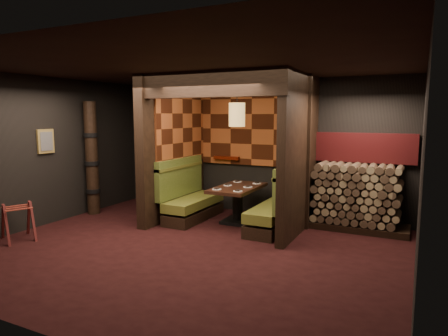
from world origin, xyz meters
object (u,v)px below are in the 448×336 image
(booth_bench_left, at_px, (190,199))
(dining_table, at_px, (238,198))
(firewood_stack, at_px, (360,197))
(luggage_rack, at_px, (18,220))
(totem_column, at_px, (92,159))
(pendant_lamp, at_px, (237,115))
(booth_bench_right, at_px, (278,209))

(booth_bench_left, height_order, dining_table, booth_bench_left)
(dining_table, bearing_deg, firewood_stack, 14.02)
(luggage_rack, bearing_deg, totem_column, 95.70)
(pendant_lamp, height_order, totem_column, pendant_lamp)
(pendant_lamp, bearing_deg, booth_bench_right, -6.08)
(booth_bench_left, bearing_deg, pendant_lamp, 5.24)
(booth_bench_left, distance_m, firewood_stack, 3.33)
(pendant_lamp, bearing_deg, totem_column, -168.30)
(booth_bench_left, distance_m, booth_bench_right, 1.89)
(dining_table, height_order, totem_column, totem_column)
(booth_bench_left, bearing_deg, booth_bench_right, 0.00)
(luggage_rack, distance_m, firewood_stack, 6.06)
(booth_bench_right, distance_m, luggage_rack, 4.54)
(pendant_lamp, bearing_deg, dining_table, 90.00)
(totem_column, distance_m, firewood_stack, 5.51)
(booth_bench_right, bearing_deg, dining_table, 170.71)
(pendant_lamp, bearing_deg, firewood_stack, 15.23)
(booth_bench_right, distance_m, pendant_lamp, 1.94)
(booth_bench_left, bearing_deg, luggage_rack, -127.09)
(dining_table, relative_size, firewood_stack, 0.80)
(booth_bench_right, bearing_deg, booth_bench_left, 180.00)
(booth_bench_right, height_order, luggage_rack, booth_bench_right)
(luggage_rack, distance_m, totem_column, 2.14)
(booth_bench_right, bearing_deg, totem_column, -172.14)
(luggage_rack, relative_size, firewood_stack, 0.44)
(pendant_lamp, relative_size, totem_column, 0.40)
(dining_table, bearing_deg, totem_column, -167.42)
(booth_bench_left, distance_m, totem_column, 2.30)
(dining_table, bearing_deg, booth_bench_right, -9.29)
(dining_table, bearing_deg, pendant_lamp, -90.00)
(booth_bench_right, xyz_separation_m, pendant_lamp, (-0.88, 0.09, 1.72))
(totem_column, bearing_deg, luggage_rack, -84.30)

